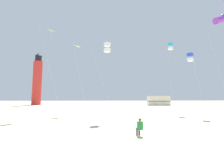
# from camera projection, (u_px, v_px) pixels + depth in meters

# --- Properties ---
(kite_flyer_standing) EXTENTS (0.41, 0.55, 1.16)m
(kite_flyer_standing) POSITION_uv_depth(u_px,v_px,m) (140.00, 126.00, 10.95)
(kite_flyer_standing) COLOR #238438
(kite_flyer_standing) RESTS_ON ground
(kite_box_blue) EXTENTS (1.82, 1.75, 8.55)m
(kite_box_blue) POSITION_uv_depth(u_px,v_px,m) (190.00, 57.00, 22.69)
(kite_box_blue) COLOR silver
(kite_box_blue) RESTS_ON ground
(kite_box_white) EXTENTS (3.11, 2.48, 9.06)m
(kite_box_white) POSITION_uv_depth(u_px,v_px,m) (107.00, 47.00, 19.88)
(kite_box_white) COLOR silver
(kite_box_white) RESTS_ON ground
(kite_diamond_lime) EXTENTS (2.32, 2.32, 10.92)m
(kite_diamond_lime) POSITION_uv_depth(u_px,v_px,m) (78.00, 49.00, 26.75)
(kite_diamond_lime) COLOR silver
(kite_diamond_lime) RESTS_ON ground
(kite_box_cyan) EXTENTS (0.98, 0.98, 11.56)m
(kite_box_cyan) POSITION_uv_depth(u_px,v_px,m) (170.00, 47.00, 27.75)
(kite_box_cyan) COLOR silver
(kite_box_cyan) RESTS_ON ground
(kite_tube_violet) EXTENTS (2.78, 2.38, 11.40)m
(kite_tube_violet) POSITION_uv_depth(u_px,v_px,m) (224.00, 18.00, 17.22)
(kite_tube_violet) COLOR silver
(kite_tube_violet) RESTS_ON ground
(kite_diamond_gold) EXTENTS (2.98, 2.65, 11.97)m
(kite_diamond_gold) POSITION_uv_depth(u_px,v_px,m) (51.00, 34.00, 22.87)
(kite_diamond_gold) COLOR silver
(kite_diamond_gold) RESTS_ON ground
(lighthouse_distant) EXTENTS (2.80, 2.80, 16.80)m
(lighthouse_distant) POSITION_uv_depth(u_px,v_px,m) (37.00, 80.00, 53.02)
(lighthouse_distant) COLOR red
(lighthouse_distant) RESTS_ON ground
(rv_van_cream) EXTENTS (6.49, 2.47, 2.80)m
(rv_van_cream) POSITION_uv_depth(u_px,v_px,m) (159.00, 101.00, 49.27)
(rv_van_cream) COLOR beige
(rv_van_cream) RESTS_ON ground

